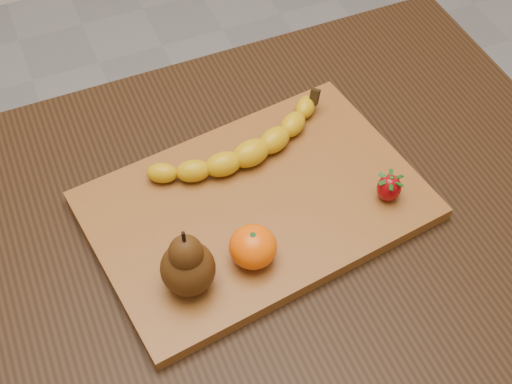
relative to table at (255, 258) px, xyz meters
name	(u,v)px	position (x,y,z in m)	size (l,w,h in m)	color
table	(255,258)	(0.00, 0.00, 0.00)	(1.00, 0.70, 0.76)	black
cutting_board	(256,205)	(0.01, 0.01, 0.11)	(0.45, 0.30, 0.02)	brown
banana	(251,153)	(0.03, 0.08, 0.14)	(0.25, 0.06, 0.04)	#D1A409
pear	(187,260)	(-0.12, -0.08, 0.17)	(0.07, 0.07, 0.11)	#43250A
mandarin	(253,247)	(-0.03, -0.07, 0.14)	(0.06, 0.06, 0.05)	#FD5A02
strawberry	(389,187)	(0.18, -0.05, 0.14)	(0.03, 0.03, 0.04)	#91030A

